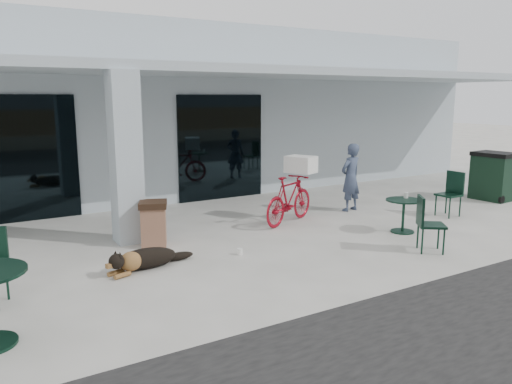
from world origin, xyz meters
TOP-DOWN VIEW (x-y plane):
  - ground at (0.00, 0.00)m, footprint 80.00×80.00m
  - building at (0.00, 8.50)m, footprint 22.00×7.00m
  - storefront_glass_left at (-3.20, 4.98)m, footprint 2.80×0.06m
  - storefront_glass_right at (1.80, 4.98)m, footprint 2.40×0.06m
  - column at (-1.50, 2.30)m, footprint 0.50×0.50m
  - overhang at (0.00, 3.60)m, footprint 22.00×2.80m
  - bicycle at (1.83, 1.90)m, footprint 1.77×1.13m
  - laundry_basket at (2.25, 2.08)m, footprint 0.65×0.73m
  - dog at (-1.73, 0.70)m, footprint 1.19×0.70m
  - cup_near_dog at (-0.13, 0.54)m, footprint 0.10×0.10m
  - cafe_table_far at (3.35, 0.14)m, footprint 0.73×0.73m
  - cafe_chair_far_a at (2.80, -1.00)m, footprint 0.65×0.64m
  - cafe_chair_far_b at (5.26, 0.58)m, footprint 0.51×0.46m
  - person at (3.74, 2.14)m, footprint 0.64×0.48m
  - cup_on_table at (3.50, 0.23)m, footprint 0.09×0.09m
  - trash_receptacle at (-1.20, 1.80)m, footprint 0.63×0.63m
  - wheeled_bin at (7.80, 1.20)m, footprint 0.83×1.02m

SIDE VIEW (x-z plane):
  - ground at x=0.00m, z-range 0.00..0.00m
  - cup_near_dog at x=-0.13m, z-range 0.00..0.11m
  - dog at x=-1.73m, z-range 0.00..0.38m
  - cafe_table_far at x=3.35m, z-range 0.00..0.66m
  - trash_receptacle at x=-1.20m, z-range 0.00..0.82m
  - cafe_chair_far_a at x=2.80m, z-range 0.00..0.97m
  - cafe_chair_far_b at x=5.26m, z-range 0.00..1.00m
  - bicycle at x=1.83m, z-range 0.00..1.03m
  - wheeled_bin at x=7.80m, z-range 0.00..1.24m
  - cup_on_table at x=3.50m, z-range 0.66..0.78m
  - person at x=3.74m, z-range 0.00..1.59m
  - laundry_basket at x=2.25m, z-range 1.03..1.39m
  - storefront_glass_left at x=-3.20m, z-range 0.00..2.70m
  - storefront_glass_right at x=1.80m, z-range 0.00..2.70m
  - column at x=-1.50m, z-range 0.00..3.12m
  - building at x=0.00m, z-range 0.00..4.50m
  - overhang at x=0.00m, z-range 3.12..3.30m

